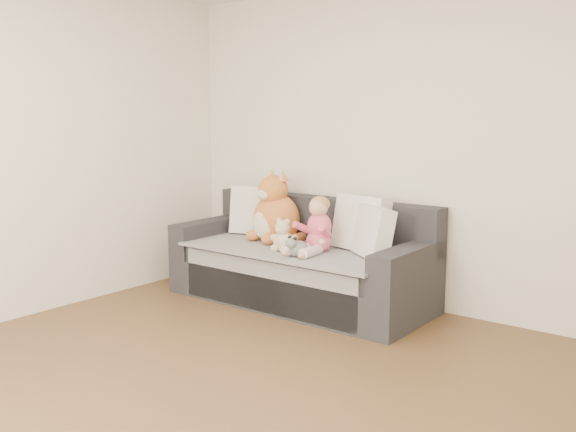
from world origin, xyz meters
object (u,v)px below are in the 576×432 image
at_px(teddy_bear, 283,238).
at_px(sippy_cup, 292,242).
at_px(plush_cat, 275,214).
at_px(sofa, 302,265).
at_px(toddler, 316,229).

relative_size(teddy_bear, sippy_cup, 2.39).
bearing_deg(plush_cat, sofa, 6.92).
bearing_deg(sippy_cup, sofa, 97.61).
bearing_deg(toddler, sofa, 153.85).
relative_size(sofa, plush_cat, 3.41).
xyz_separation_m(sofa, plush_cat, (-0.32, 0.04, 0.40)).
relative_size(plush_cat, teddy_bear, 2.35).
bearing_deg(sofa, plush_cat, 173.60).
xyz_separation_m(toddler, sippy_cup, (-0.21, -0.05, -0.13)).
bearing_deg(toddler, sippy_cup, -165.00).
relative_size(sofa, sippy_cup, 19.22).
bearing_deg(sofa, teddy_bear, -88.99).
height_order(toddler, sippy_cup, toddler).
bearing_deg(sippy_cup, teddy_bear, -100.09).
distance_m(sofa, sippy_cup, 0.28).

